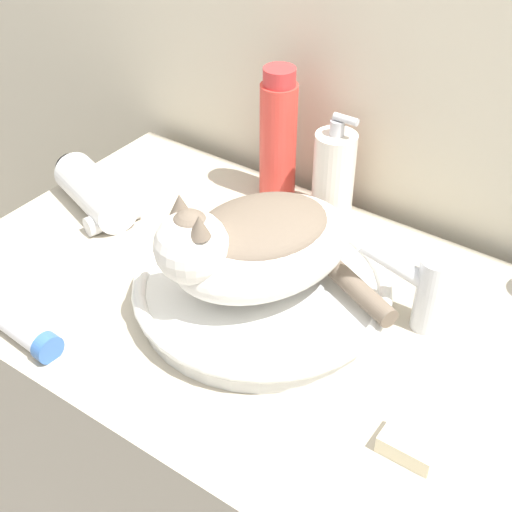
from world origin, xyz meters
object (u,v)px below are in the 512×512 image
(hair_dryer, at_px, (95,193))
(shampoo_bottle_tall, at_px, (278,137))
(cat, at_px, (254,243))
(soap_bar, at_px, (410,444))
(cream_tube, at_px, (22,329))
(faucet, at_px, (424,287))
(soap_pump_bottle, at_px, (334,175))

(hair_dryer, bearing_deg, shampoo_bottle_tall, -117.15)
(cat, xyz_separation_m, hair_dryer, (-0.36, 0.05, -0.08))
(hair_dryer, relative_size, soap_bar, 3.03)
(soap_bar, bearing_deg, cream_tube, -165.53)
(faucet, relative_size, soap_pump_bottle, 0.74)
(faucet, distance_m, soap_pump_bottle, 0.29)
(hair_dryer, distance_m, soap_bar, 0.67)
(cream_tube, bearing_deg, faucet, 38.02)
(cat, bearing_deg, faucet, 139.96)
(shampoo_bottle_tall, bearing_deg, cream_tube, -99.40)
(soap_bar, bearing_deg, hair_dryer, 167.03)
(faucet, distance_m, soap_bar, 0.23)
(soap_pump_bottle, relative_size, soap_bar, 2.86)
(soap_pump_bottle, distance_m, hair_dryer, 0.40)
(cat, bearing_deg, hair_dryer, -72.99)
(faucet, distance_m, hair_dryer, 0.57)
(cat, xyz_separation_m, shampoo_bottle_tall, (-0.14, 0.26, 0.00))
(faucet, height_order, soap_pump_bottle, soap_pump_bottle)
(cream_tube, height_order, hair_dryer, hair_dryer)
(shampoo_bottle_tall, bearing_deg, soap_bar, -40.58)
(soap_pump_bottle, bearing_deg, shampoo_bottle_tall, 180.00)
(cat, height_order, hair_dryer, cat)
(faucet, relative_size, shampoo_bottle_tall, 0.59)
(cream_tube, bearing_deg, soap_pump_bottle, 68.95)
(faucet, height_order, shampoo_bottle_tall, shampoo_bottle_tall)
(cat, relative_size, soap_bar, 5.07)
(faucet, xyz_separation_m, cream_tube, (-0.43, -0.33, -0.05))
(soap_pump_bottle, bearing_deg, faucet, -34.92)
(cat, relative_size, hair_dryer, 1.68)
(soap_pump_bottle, distance_m, soap_bar, 0.49)
(soap_bar, bearing_deg, shampoo_bottle_tall, 139.42)
(faucet, bearing_deg, shampoo_bottle_tall, -48.54)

